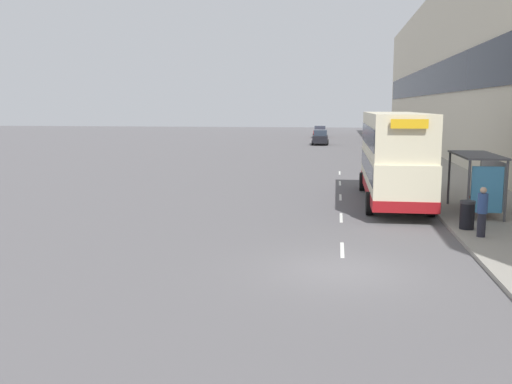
{
  "coord_description": "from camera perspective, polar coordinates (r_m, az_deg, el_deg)",
  "views": [
    {
      "loc": [
        -0.25,
        -15.79,
        4.62
      ],
      "look_at": [
        -4.45,
        13.91,
        0.08
      ],
      "focal_mm": 40.0,
      "sensor_mm": 36.0,
      "label": 1
    }
  ],
  "objects": [
    {
      "name": "double_decker_bus_near",
      "position": [
        28.11,
        13.62,
        3.59
      ],
      "size": [
        2.85,
        11.14,
        4.3
      ],
      "color": "beige",
      "rests_on": "ground_plane"
    },
    {
      "name": "litter_bin",
      "position": [
        22.3,
        20.36,
        -2.15
      ],
      "size": [
        0.55,
        0.55,
        1.05
      ],
      "color": "black",
      "rests_on": "ground_plane"
    },
    {
      "name": "pedestrian_3",
      "position": [
        29.17,
        22.67,
        0.74
      ],
      "size": [
        0.32,
        0.32,
        1.62
      ],
      "color": "#23232D",
      "rests_on": "ground_plane"
    },
    {
      "name": "terrace_facade",
      "position": [
        55.45,
        19.62,
        11.58
      ],
      "size": [
        3.1,
        93.0,
        15.96
      ],
      "color": "beige",
      "rests_on": "ground_plane"
    },
    {
      "name": "car_0",
      "position": [
        69.42,
        6.46,
        5.45
      ],
      "size": [
        1.95,
        4.37,
        1.78
      ],
      "rotation": [
        0.0,
        0.0,
        3.14
      ],
      "color": "black",
      "rests_on": "ground_plane"
    },
    {
      "name": "ground_plane",
      "position": [
        16.46,
        8.69,
        -7.8
      ],
      "size": [
        220.0,
        220.0,
        0.0
      ],
      "primitive_type": "plane",
      "color": "#5B595B"
    },
    {
      "name": "lane_mark_0",
      "position": [
        18.75,
        8.62,
        -5.74
      ],
      "size": [
        0.12,
        2.0,
        0.01
      ],
      "color": "silver",
      "rests_on": "ground_plane"
    },
    {
      "name": "lane_mark_1",
      "position": [
        24.06,
        8.51,
        -2.56
      ],
      "size": [
        0.12,
        2.0,
        0.01
      ],
      "color": "silver",
      "rests_on": "ground_plane"
    },
    {
      "name": "pavement",
      "position": [
        54.9,
        15.11,
        3.54
      ],
      "size": [
        5.0,
        93.0,
        0.14
      ],
      "color": "gray",
      "rests_on": "ground_plane"
    },
    {
      "name": "pedestrian_2",
      "position": [
        26.9,
        22.59,
        0.2
      ],
      "size": [
        0.33,
        0.33,
        1.68
      ],
      "color": "#23232D",
      "rests_on": "ground_plane"
    },
    {
      "name": "pedestrian_1",
      "position": [
        21.08,
        21.68,
        -1.82
      ],
      "size": [
        0.34,
        0.34,
        1.74
      ],
      "color": "#23232D",
      "rests_on": "ground_plane"
    },
    {
      "name": "lane_mark_2",
      "position": [
        29.41,
        8.44,
        -0.52
      ],
      "size": [
        0.12,
        2.0,
        0.01
      ],
      "color": "silver",
      "rests_on": "ground_plane"
    },
    {
      "name": "lane_mark_4",
      "position": [
        40.18,
        8.36,
        1.91
      ],
      "size": [
        0.12,
        2.0,
        0.01
      ],
      "color": "silver",
      "rests_on": "ground_plane"
    },
    {
      "name": "car_1",
      "position": [
        85.54,
        6.42,
        6.01
      ],
      "size": [
        1.99,
        3.86,
        1.71
      ],
      "rotation": [
        0.0,
        0.0,
        3.14
      ],
      "color": "maroon",
      "rests_on": "ground_plane"
    },
    {
      "name": "lane_mark_3",
      "position": [
        34.78,
        8.39,
        0.88
      ],
      "size": [
        0.12,
        2.0,
        0.01
      ],
      "color": "silver",
      "rests_on": "ground_plane"
    },
    {
      "name": "bus_shelter",
      "position": [
        25.5,
        21.67,
        1.81
      ],
      "size": [
        1.6,
        4.2,
        2.48
      ],
      "color": "#4C4C51",
      "rests_on": "ground_plane"
    }
  ]
}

